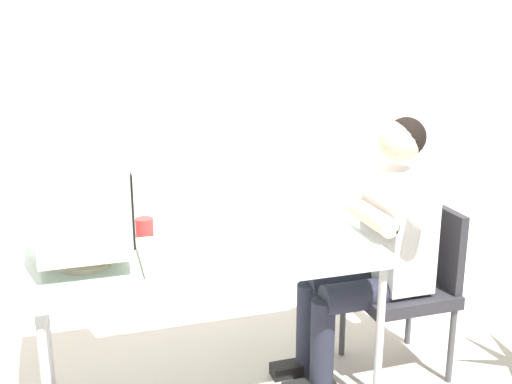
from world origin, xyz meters
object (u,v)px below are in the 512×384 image
Objects in this scene: desk at (208,265)px; person_seated at (377,244)px; office_chair at (410,279)px; keyboard at (160,255)px; desk_mug at (144,229)px; crt_monitor at (82,206)px.

person_seated is (0.81, 0.01, 0.00)m from desk.
person_seated is at bearing -180.00° from office_chair.
person_seated is (1.01, 0.01, -0.07)m from keyboard.
desk_mug is at bearing 95.88° from keyboard.
office_chair is (1.00, 0.01, -0.20)m from desk.
crt_monitor is at bearing 177.80° from desk.
crt_monitor is (-0.50, 0.02, 0.31)m from desk.
crt_monitor is 1.58m from office_chair.
person_seated is at bearing -0.29° from crt_monitor.
crt_monitor is 4.55× the size of desk_mug.
keyboard reaches higher than desk.
office_chair reaches higher than desk_mug.
person_seated is (-0.19, -0.00, 0.20)m from office_chair.
office_chair is 1.29m from desk_mug.
desk is 3.54× the size of keyboard.
desk_mug is at bearing 40.97° from crt_monitor.
person_seated is 1.07m from desk_mug.
person_seated reaches higher than desk_mug.
desk is at bearing -179.27° from office_chair.
crt_monitor is at bearing -139.03° from desk_mug.
crt_monitor is 0.53× the size of office_chair.
office_chair is at bearing 0.00° from person_seated.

